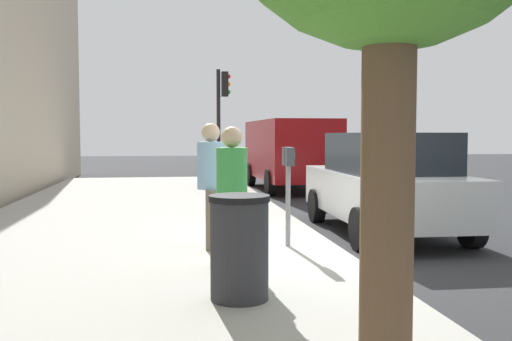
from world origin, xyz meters
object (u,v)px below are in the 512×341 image
pedestrian_at_meter (211,175)px  pedestrian_bystander (232,186)px  traffic_signal (222,108)px  parked_van_far (289,150)px  parking_meter (288,175)px  trash_bin (239,247)px  parked_sedan_near (386,183)px

pedestrian_at_meter → pedestrian_bystander: bearing=-78.7°
pedestrian_bystander → traffic_signal: 11.24m
pedestrian_at_meter → pedestrian_bystander: pedestrian_at_meter is taller
pedestrian_at_meter → parked_van_far: 10.20m
parking_meter → pedestrian_bystander: 1.54m
parking_meter → pedestrian_at_meter: pedestrian_at_meter is taller
pedestrian_bystander → traffic_signal: bearing=37.4°
pedestrian_bystander → trash_bin: (-1.31, 0.07, -0.47)m
pedestrian_bystander → parked_sedan_near: (2.79, -3.00, -0.23)m
pedestrian_at_meter → trash_bin: (-2.58, -0.09, -0.52)m
parking_meter → trash_bin: (-2.54, 1.01, -0.51)m
pedestrian_bystander → parked_van_far: parked_van_far is taller
parked_van_far → pedestrian_bystander: bearing=164.7°
pedestrian_bystander → traffic_signal: (11.12, -0.89, 1.45)m
parked_van_far → trash_bin: bearing=166.0°
traffic_signal → pedestrian_at_meter: bearing=173.9°
pedestrian_at_meter → parked_van_far: (9.70, -3.16, 0.08)m
traffic_signal → trash_bin: 12.61m
traffic_signal → parked_sedan_near: bearing=-165.8°
parking_meter → pedestrian_bystander: pedestrian_bystander is taller
parked_van_far → parking_meter: bearing=168.0°
pedestrian_at_meter → traffic_signal: (9.85, -1.04, 1.40)m
pedestrian_bystander → parked_sedan_near: bearing=-5.1°
pedestrian_at_meter → traffic_signal: 10.01m
pedestrian_at_meter → parked_van_far: parked_van_far is taller
parking_meter → parked_van_far: (9.73, -2.06, 0.09)m
parking_meter → traffic_signal: bearing=0.3°
traffic_signal → parking_meter: bearing=-179.7°
trash_bin → parked_sedan_near: bearing=-36.8°
parked_sedan_near → traffic_signal: (8.32, 2.11, 1.68)m
parking_meter → trash_bin: parking_meter is taller
parked_sedan_near → parked_van_far: parked_van_far is taller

